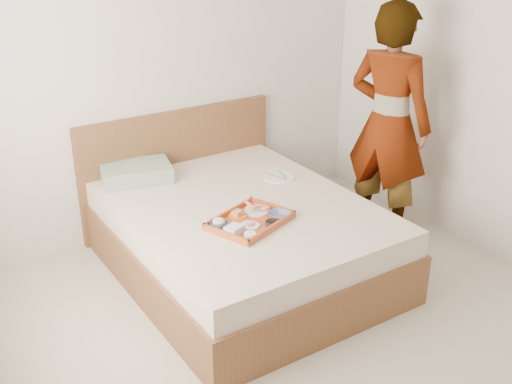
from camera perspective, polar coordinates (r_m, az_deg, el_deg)
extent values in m
cube|color=beige|center=(3.77, 6.38, -14.19)|extent=(3.50, 4.00, 0.01)
cube|color=silver|center=(4.78, -8.40, 11.46)|extent=(3.50, 0.01, 2.60)
cube|color=brown|center=(4.33, -1.28, -4.35)|extent=(1.65, 2.00, 0.53)
cube|color=brown|center=(5.01, -7.17, 2.25)|extent=(1.65, 0.06, 0.95)
cube|color=#84A67F|center=(4.66, -11.03, 1.78)|extent=(0.57, 0.45, 0.12)
cube|color=#B34F23|center=(3.94, -0.56, -2.64)|extent=(0.60, 0.52, 0.05)
cylinder|color=white|center=(4.08, 0.12, -1.71)|extent=(0.22, 0.22, 0.01)
imported|color=#172744|center=(3.99, 2.16, -2.15)|extent=(0.18, 0.18, 0.04)
cylinder|color=black|center=(3.90, 1.37, -2.90)|extent=(0.09, 0.09, 0.03)
cylinder|color=white|center=(3.89, -0.58, -3.12)|extent=(0.16, 0.16, 0.01)
cylinder|color=orange|center=(4.02, -1.71, -2.16)|extent=(0.16, 0.16, 0.01)
imported|color=#172744|center=(3.88, -3.45, -2.98)|extent=(0.14, 0.14, 0.03)
cube|color=silver|center=(3.80, -2.05, -3.49)|extent=(0.13, 0.12, 0.05)
cylinder|color=white|center=(3.76, -0.55, -4.00)|extent=(0.09, 0.09, 0.03)
cylinder|color=white|center=(4.65, 2.14, 1.43)|extent=(0.25, 0.25, 0.01)
imported|color=silver|center=(4.72, 12.16, 6.14)|extent=(0.61, 0.76, 1.82)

